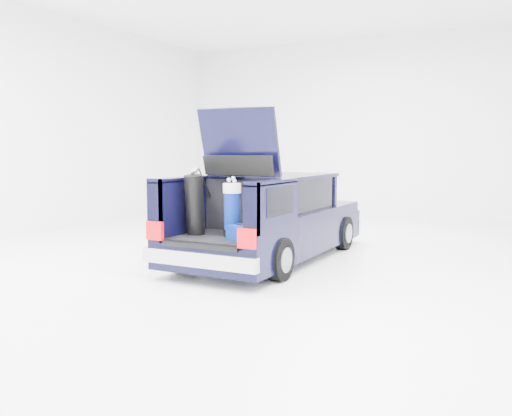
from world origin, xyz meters
The scene contains 6 objects.
ground centered at (0.00, 0.00, 0.00)m, with size 14.00×14.00×0.00m, color white.
car centered at (0.00, 0.11, 0.67)m, with size 1.87×4.65×2.47m.
red_suitcase centered at (0.49, -1.11, 0.90)m, with size 0.43×0.34×0.63m.
black_golf_bag centered at (-0.46, -1.57, 1.05)m, with size 0.36×0.43×1.00m.
blue_golf_bag centered at (0.10, -1.43, 0.99)m, with size 0.32×0.32×0.87m.
blue_duffel centered at (0.44, -1.71, 0.71)m, with size 0.52×0.43×0.23m.
Camera 1 is at (4.01, -8.16, 1.83)m, focal length 38.00 mm.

